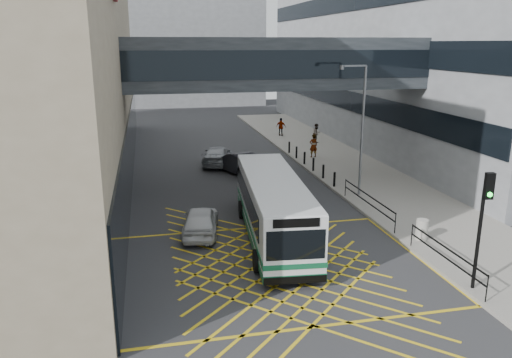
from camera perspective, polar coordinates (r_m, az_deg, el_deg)
ground at (r=20.35m, az=2.46°, el=-10.01°), size 120.00×120.00×0.00m
building_right at (r=50.73m, az=23.05°, el=15.61°), size 24.09×44.00×20.00m
building_far at (r=77.81m, az=-10.73°, el=15.27°), size 28.00×16.00×18.00m
skybridge at (r=30.79m, az=2.32°, el=13.06°), size 20.00×4.10×3.00m
pavement at (r=36.57m, az=10.13°, el=1.43°), size 6.00×54.00×0.16m
box_junction at (r=20.35m, az=2.46°, el=-10.00°), size 12.00×9.00×0.01m
bus at (r=22.67m, az=1.95°, el=-3.11°), size 3.31×10.44×2.88m
car_white at (r=23.54m, az=-6.34°, el=-4.71°), size 2.46×4.50×1.35m
car_dark at (r=34.35m, az=-2.03°, el=1.88°), size 3.45×5.01×1.46m
car_silver at (r=36.85m, az=-4.45°, el=2.75°), size 3.08×4.99×1.44m
traffic_light at (r=18.89m, az=24.56°, el=-3.72°), size 0.33×0.51×4.35m
street_lamp at (r=28.69m, az=11.82°, el=6.30°), size 1.68×0.39×7.39m
litter_bin at (r=23.64m, az=18.42°, el=-5.49°), size 0.53×0.53×0.93m
kerb_railings at (r=23.72m, az=15.92°, el=-4.56°), size 0.05×12.54×1.00m
bollards at (r=35.50m, az=6.06°, el=2.05°), size 0.14×10.14×0.90m
pedestrian_a at (r=38.68m, az=6.58°, el=3.80°), size 0.78×0.61×1.78m
pedestrian_b at (r=44.31m, az=6.94°, el=5.19°), size 0.96×0.80×1.69m
pedestrian_c at (r=47.55m, az=2.88°, el=5.96°), size 1.09×0.93×1.67m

